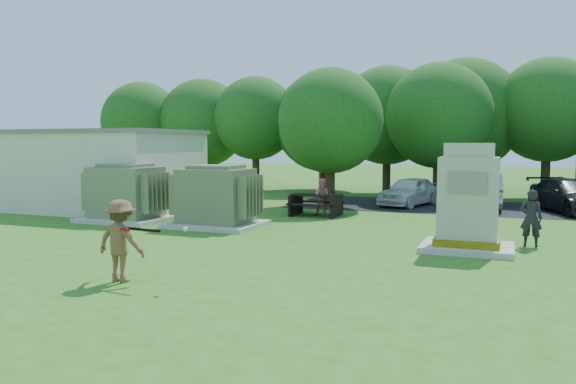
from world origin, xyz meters
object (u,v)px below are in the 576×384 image
at_px(generator_cabinet, 468,204).
at_px(batter, 121,241).
at_px(car_silver_a, 482,190).
at_px(transformer_right, 216,198).
at_px(car_white, 410,191).
at_px(car_dark, 571,196).
at_px(picnic_table, 316,202).
at_px(person_by_generator, 531,218).
at_px(person_at_picnic, 323,197).
at_px(transformer_left, 126,194).

bearing_deg(generator_cabinet, batter, -136.04).
bearing_deg(car_silver_a, transformer_right, 45.71).
relative_size(generator_cabinet, car_white, 0.73).
bearing_deg(car_dark, picnic_table, -176.25).
height_order(generator_cabinet, person_by_generator, generator_cabinet).
distance_m(person_at_picnic, car_silver_a, 7.65).
relative_size(person_by_generator, car_silver_a, 0.34).
height_order(person_by_generator, car_silver_a, person_by_generator).
distance_m(person_by_generator, car_white, 10.07).
relative_size(transformer_left, person_by_generator, 1.92).
bearing_deg(picnic_table, person_at_picnic, 4.68).
bearing_deg(car_silver_a, transformer_left, 34.94).
relative_size(transformer_left, generator_cabinet, 1.07).
xyz_separation_m(car_white, car_dark, (6.49, -0.21, 0.03)).
bearing_deg(car_white, transformer_right, -101.74).
relative_size(transformer_left, person_at_picnic, 2.08).
distance_m(car_white, car_silver_a, 3.08).
relative_size(transformer_right, person_by_generator, 1.92).
bearing_deg(car_dark, transformer_left, -173.42).
xyz_separation_m(person_at_picnic, car_white, (2.51, 4.83, -0.07)).
height_order(transformer_right, car_white, transformer_right).
height_order(picnic_table, person_by_generator, person_by_generator).
bearing_deg(batter, transformer_left, -51.03).
relative_size(generator_cabinet, picnic_table, 1.44).
distance_m(picnic_table, batter, 11.33).
bearing_deg(car_white, batter, -82.95).
xyz_separation_m(transformer_right, batter, (1.90, -7.39, -0.13)).
xyz_separation_m(batter, car_white, (3.08, 16.17, -0.18)).
relative_size(generator_cabinet, batter, 1.68).
bearing_deg(person_by_generator, car_white, -60.00).
distance_m(transformer_left, person_at_picnic, 7.34).
bearing_deg(generator_cabinet, person_at_picnic, 137.27).
distance_m(batter, car_white, 16.47).
bearing_deg(picnic_table, transformer_right, -119.34).
bearing_deg(generator_cabinet, picnic_table, 138.71).
relative_size(generator_cabinet, car_silver_a, 0.62).
relative_size(person_by_generator, car_white, 0.40).
bearing_deg(transformer_right, car_silver_a, 48.87).
relative_size(batter, car_dark, 0.36).
height_order(transformer_right, generator_cabinet, generator_cabinet).
bearing_deg(transformer_right, picnic_table, 60.66).
xyz_separation_m(person_at_picnic, car_silver_a, (5.56, 5.25, 0.03)).
bearing_deg(transformer_left, car_silver_a, 38.10).
relative_size(batter, person_by_generator, 1.08).
bearing_deg(car_silver_a, generator_cabinet, 87.68).
relative_size(picnic_table, car_dark, 0.41).
relative_size(picnic_table, car_white, 0.51).
bearing_deg(generator_cabinet, transformer_right, 170.78).
relative_size(picnic_table, car_silver_a, 0.43).
bearing_deg(batter, car_silver_a, -108.47).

